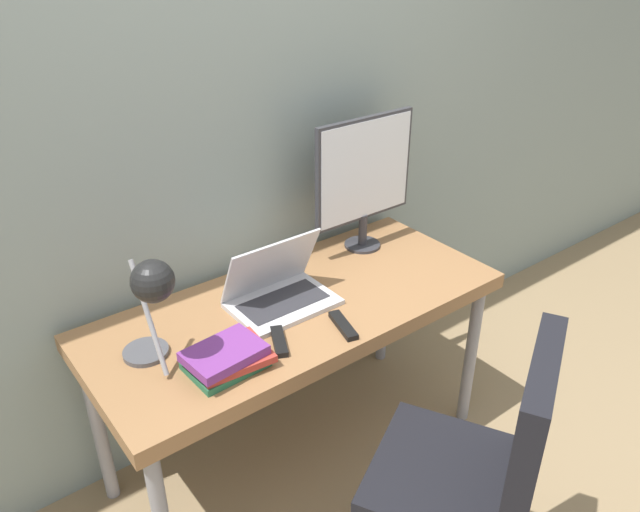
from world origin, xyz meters
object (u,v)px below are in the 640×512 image
at_px(monitor, 364,175).
at_px(desk_lamp, 151,294).
at_px(office_chair, 479,468).
at_px(laptop, 279,291).
at_px(book_stack, 227,357).

distance_m(monitor, desk_lamp, 1.07).
height_order(monitor, desk_lamp, monitor).
relative_size(desk_lamp, office_chair, 0.41).
height_order(desk_lamp, office_chair, desk_lamp).
bearing_deg(laptop, desk_lamp, -167.12).
xyz_separation_m(laptop, monitor, (0.53, 0.15, 0.27)).
relative_size(laptop, book_stack, 1.35).
bearing_deg(monitor, desk_lamp, -165.44).
distance_m(office_chair, book_stack, 0.82).
bearing_deg(office_chair, desk_lamp, 130.72).
bearing_deg(book_stack, monitor, 22.51).
xyz_separation_m(desk_lamp, book_stack, (0.17, -0.09, -0.25)).
xyz_separation_m(monitor, book_stack, (-0.86, -0.36, -0.28)).
height_order(laptop, desk_lamp, desk_lamp).
distance_m(desk_lamp, book_stack, 0.32).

